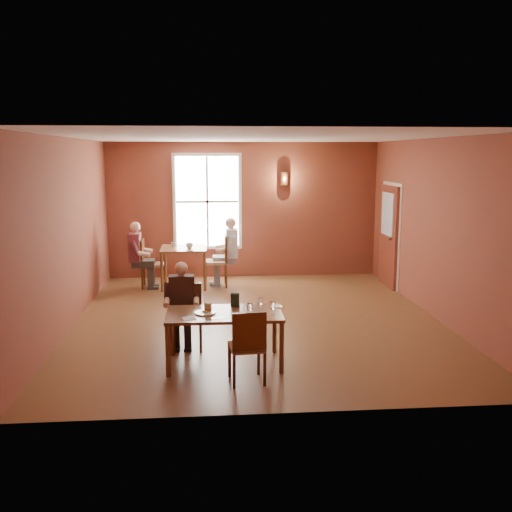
{
  "coord_description": "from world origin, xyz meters",
  "views": [
    {
      "loc": [
        -0.8,
        -9.16,
        2.73
      ],
      "look_at": [
        0.0,
        0.2,
        1.05
      ],
      "focal_mm": 40.0,
      "sensor_mm": 36.0,
      "label": 1
    }
  ],
  "objects": [
    {
      "name": "knife",
      "position": [
        -0.7,
        -2.26,
        0.7
      ],
      "size": [
        0.19,
        0.07,
        0.0
      ],
      "primitive_type": "cube",
      "rotation": [
        0.0,
        0.0,
        0.27
      ],
      "color": "silver",
      "rests_on": "main_table"
    },
    {
      "name": "goblet_c",
      "position": [
        -0.28,
        -2.19,
        0.79
      ],
      "size": [
        0.08,
        0.08,
        0.18
      ],
      "primitive_type": null,
      "rotation": [
        0.0,
        0.0,
        -0.06
      ],
      "color": "white",
      "rests_on": "main_table"
    },
    {
      "name": "ground",
      "position": [
        0.0,
        0.0,
        0.0
      ],
      "size": [
        6.0,
        7.0,
        0.01
      ],
      "primitive_type": "cube",
      "color": "brown",
      "rests_on": "ground"
    },
    {
      "name": "cup_a",
      "position": [
        -1.18,
        2.46,
        0.88
      ],
      "size": [
        0.16,
        0.16,
        0.11
      ],
      "primitive_type": "imported",
      "rotation": [
        0.0,
        0.0,
        0.1
      ],
      "color": "white",
      "rests_on": "second_table"
    },
    {
      "name": "second_table",
      "position": [
        -1.3,
        2.56,
        0.41
      ],
      "size": [
        0.94,
        0.94,
        0.83
      ],
      "primitive_type": null,
      "color": "brown",
      "rests_on": "ground"
    },
    {
      "name": "diner_main",
      "position": [
        -1.11,
        -1.37,
        0.59
      ],
      "size": [
        0.47,
        0.47,
        1.18
      ],
      "primitive_type": null,
      "rotation": [
        0.0,
        0.0,
        3.14
      ],
      "color": "black",
      "rests_on": "ground"
    },
    {
      "name": "napkin",
      "position": [
        -1.05,
        -2.23,
        0.71
      ],
      "size": [
        0.19,
        0.19,
        0.01
      ],
      "primitive_type": "cube",
      "rotation": [
        0.0,
        0.0,
        0.24
      ],
      "color": "white",
      "rests_on": "main_table"
    },
    {
      "name": "side_plate",
      "position": [
        0.11,
        -1.77,
        0.71
      ],
      "size": [
        0.19,
        0.19,
        0.01
      ],
      "primitive_type": "cylinder",
      "rotation": [
        0.0,
        0.0,
        -0.29
      ],
      "color": "silver",
      "rests_on": "main_table"
    },
    {
      "name": "wall_right",
      "position": [
        3.0,
        0.0,
        1.5
      ],
      "size": [
        0.04,
        7.0,
        3.0
      ],
      "primitive_type": "cube",
      "color": "brown",
      "rests_on": "ground"
    },
    {
      "name": "diner_white",
      "position": [
        -0.62,
        2.56,
        0.69
      ],
      "size": [
        0.55,
        0.55,
        1.38
      ],
      "primitive_type": null,
      "rotation": [
        0.0,
        0.0,
        1.57
      ],
      "color": "white",
      "rests_on": "ground"
    },
    {
      "name": "chair_diner_white",
      "position": [
        -0.65,
        2.56,
        0.54
      ],
      "size": [
        0.48,
        0.48,
        1.08
      ],
      "primitive_type": null,
      "rotation": [
        0.0,
        0.0,
        1.57
      ],
      "color": "#3E2715",
      "rests_on": "ground"
    },
    {
      "name": "main_table",
      "position": [
        -0.61,
        -1.99,
        0.35
      ],
      "size": [
        1.5,
        0.84,
        0.7
      ],
      "primitive_type": null,
      "color": "brown",
      "rests_on": "ground"
    },
    {
      "name": "wall_front",
      "position": [
        0.0,
        -3.5,
        1.5
      ],
      "size": [
        6.0,
        0.04,
        3.0
      ],
      "primitive_type": "cube",
      "color": "brown",
      "rests_on": "ground"
    },
    {
      "name": "goblet_b",
      "position": [
        0.01,
        -2.14,
        0.79
      ],
      "size": [
        0.09,
        0.09,
        0.18
      ],
      "primitive_type": null,
      "rotation": [
        0.0,
        0.0,
        -0.21
      ],
      "color": "white",
      "rests_on": "main_table"
    },
    {
      "name": "menu_stand",
      "position": [
        -0.45,
        -1.73,
        0.8
      ],
      "size": [
        0.13,
        0.1,
        0.19
      ],
      "primitive_type": "cube",
      "rotation": [
        0.0,
        0.0,
        -0.39
      ],
      "color": "black",
      "rests_on": "main_table"
    },
    {
      "name": "plate_food",
      "position": [
        -0.85,
        -2.01,
        0.72
      ],
      "size": [
        0.33,
        0.33,
        0.04
      ],
      "primitive_type": "cylinder",
      "rotation": [
        0.0,
        0.0,
        0.25
      ],
      "color": "white",
      "rests_on": "main_table"
    },
    {
      "name": "window",
      "position": [
        -0.8,
        3.45,
        1.7
      ],
      "size": [
        1.36,
        0.1,
        1.96
      ],
      "primitive_type": "cube",
      "color": "white",
      "rests_on": "wall_back"
    },
    {
      "name": "chair_empty",
      "position": [
        -0.35,
        -2.6,
        0.46
      ],
      "size": [
        0.45,
        0.45,
        0.92
      ],
      "primitive_type": null,
      "rotation": [
        0.0,
        0.0,
        0.11
      ],
      "color": "brown",
      "rests_on": "ground"
    },
    {
      "name": "chair_diner_main",
      "position": [
        -1.11,
        -1.34,
        0.46
      ],
      "size": [
        0.4,
        0.4,
        0.91
      ],
      "primitive_type": null,
      "rotation": [
        0.0,
        0.0,
        3.14
      ],
      "color": "#5F2D17",
      "rests_on": "ground"
    },
    {
      "name": "wall_sconce",
      "position": [
        0.9,
        3.4,
        2.2
      ],
      "size": [
        0.16,
        0.16,
        0.28
      ],
      "primitive_type": "cylinder",
      "color": "brown",
      "rests_on": "wall_back"
    },
    {
      "name": "chair_diner_maroon",
      "position": [
        -1.95,
        2.56,
        0.5
      ],
      "size": [
        0.44,
        0.44,
        1.0
      ],
      "primitive_type": null,
      "rotation": [
        0.0,
        0.0,
        -1.57
      ],
      "color": "#442510",
      "rests_on": "ground"
    },
    {
      "name": "goblet_a",
      "position": [
        -0.12,
        -1.88,
        0.79
      ],
      "size": [
        0.08,
        0.08,
        0.17
      ],
      "primitive_type": null,
      "rotation": [
        0.0,
        0.0,
        0.24
      ],
      "color": "white",
      "rests_on": "main_table"
    },
    {
      "name": "cup_b",
      "position": [
        -1.52,
        2.69,
        0.88
      ],
      "size": [
        0.12,
        0.12,
        0.1
      ],
      "primitive_type": "imported",
      "rotation": [
        0.0,
        0.0,
        -0.15
      ],
      "color": "white",
      "rests_on": "second_table"
    },
    {
      "name": "wall_left",
      "position": [
        -3.0,
        0.0,
        1.5
      ],
      "size": [
        0.04,
        7.0,
        3.0
      ],
      "primitive_type": "cube",
      "color": "brown",
      "rests_on": "ground"
    },
    {
      "name": "diner_maroon",
      "position": [
        -1.98,
        2.56,
        0.67
      ],
      "size": [
        0.53,
        0.53,
        1.34
      ],
      "primitive_type": null,
      "rotation": [
        0.0,
        0.0,
        -1.57
      ],
      "color": "maroon",
      "rests_on": "ground"
    },
    {
      "name": "door",
      "position": [
        2.94,
        2.3,
        1.05
      ],
      "size": [
        0.12,
        1.04,
        2.1
      ],
      "primitive_type": "cube",
      "color": "maroon",
      "rests_on": "ground"
    },
    {
      "name": "sandwich",
      "position": [
        -0.81,
        -1.94,
        0.76
      ],
      "size": [
        0.1,
        0.1,
        0.11
      ],
      "primitive_type": "cube",
      "rotation": [
        0.0,
        0.0,
        -0.16
      ],
      "color": "tan",
      "rests_on": "main_table"
    },
    {
      "name": "wall_back",
      "position": [
        0.0,
        3.5,
        1.5
      ],
      "size": [
        6.0,
        0.04,
        3.0
      ],
      "primitive_type": "cube",
      "color": "brown",
      "rests_on": "ground"
    },
    {
      "name": "ceiling",
      "position": [
        0.0,
        0.0,
        3.0
      ],
      "size": [
        6.0,
        7.0,
        0.04
      ],
      "primitive_type": "cube",
      "color": "white",
      "rests_on": "wall_back"
    }
  ]
}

